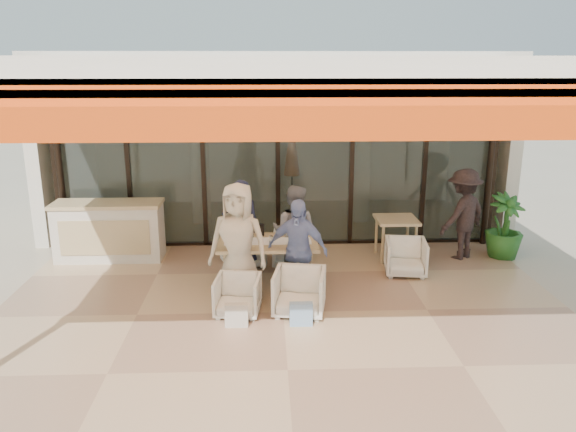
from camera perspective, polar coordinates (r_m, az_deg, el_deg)
The scene contains 21 objects.
ground at distance 7.84m, azimuth -0.47°, elevation -9.91°, with size 70.00×70.00×0.00m, color #C6B293.
terrace_floor at distance 7.84m, azimuth -0.47°, elevation -9.87°, with size 8.00×6.00×0.01m, color tan.
terrace_structure at distance 6.82m, azimuth -0.46°, elevation 14.53°, with size 8.00×6.00×3.40m.
glass_storefront at distance 10.24m, azimuth -1.04°, elevation 5.57°, with size 8.08×0.10×3.20m.
interior_block at distance 12.45m, azimuth -1.26°, elevation 10.27°, with size 9.05×3.62×3.52m.
host_counter at distance 10.17m, azimuth -17.71°, elevation -1.44°, with size 1.85×0.65×1.04m.
dining_table at distance 8.47m, azimuth -2.12°, elevation -2.95°, with size 1.50×0.90×0.93m.
chair_far_left at distance 9.49m, azimuth -4.61°, elevation -3.24°, with size 0.63×0.59×0.65m, color white.
chair_far_right at distance 9.49m, azimuth 0.47°, elevation -3.12°, with size 0.65×0.61×0.67m, color white.
chair_near_left at distance 7.72m, azimuth -5.14°, elevation -7.90°, with size 0.59×0.56×0.61m, color white.
chair_near_right at distance 7.71m, azimuth 1.16°, elevation -7.54°, with size 0.68×0.63×0.70m, color white.
diner_navy at distance 8.87m, azimuth -4.80°, elevation -1.35°, with size 0.59×0.38×1.60m, color #181F35.
diner_grey at distance 8.89m, azimuth 0.63°, elevation -1.61°, with size 0.73×0.57×1.50m, color slate.
diner_cream at distance 7.99m, azimuth -5.07°, elevation -2.75°, with size 0.85×0.55×1.74m, color beige.
diner_periwinkle at distance 8.03m, azimuth 0.96°, elevation -3.49°, with size 0.88×0.37×1.51m, color #7686C4.
tote_bag_cream at distance 7.42m, azimuth -5.26°, elevation -10.09°, with size 0.30×0.10×0.34m, color silver.
tote_bag_blue at distance 7.42m, azimuth 1.33°, elevation -10.02°, with size 0.30×0.10×0.34m, color #99BFD8.
side_table at distance 9.87m, azimuth 10.93°, elevation -0.83°, with size 0.70×0.70×0.74m.
side_chair at distance 9.27m, azimuth 11.87°, elevation -3.96°, with size 0.64×0.60×0.66m, color white.
standing_woman at distance 10.14m, azimuth 17.35°, elevation 0.14°, with size 1.04×0.60×1.60m, color black.
potted_palm at distance 10.49m, azimuth 21.12°, elevation -0.99°, with size 0.65×0.65×1.15m, color #1E5919.
Camera 1 is at (-0.22, -7.08, 3.37)m, focal length 35.00 mm.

